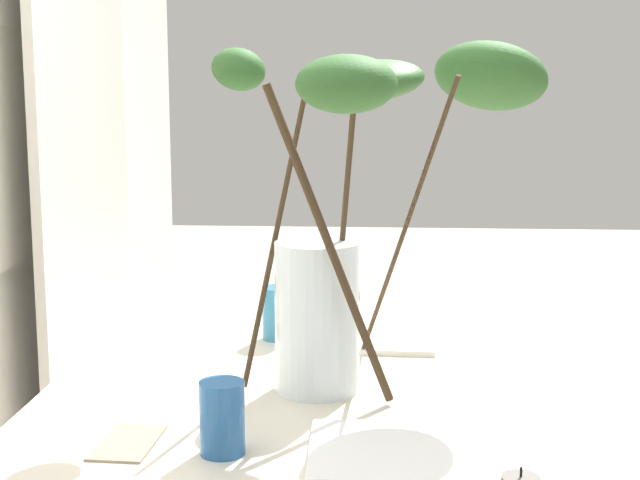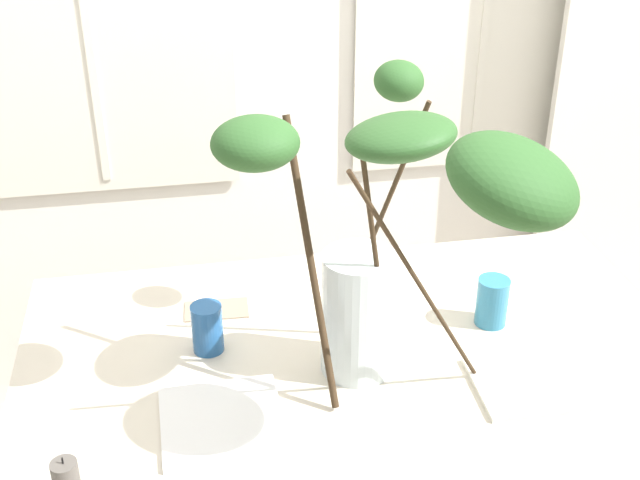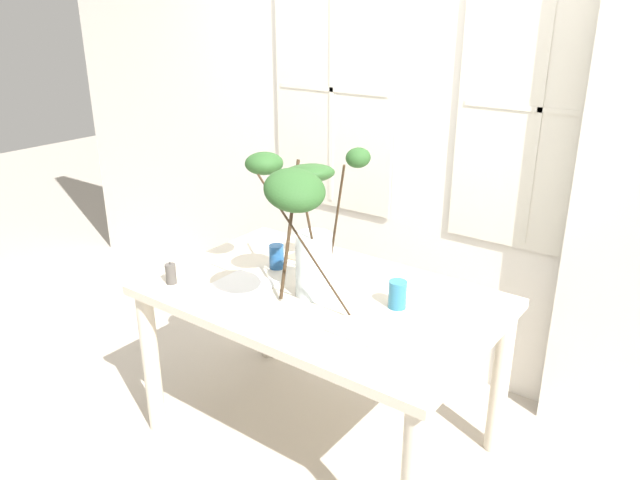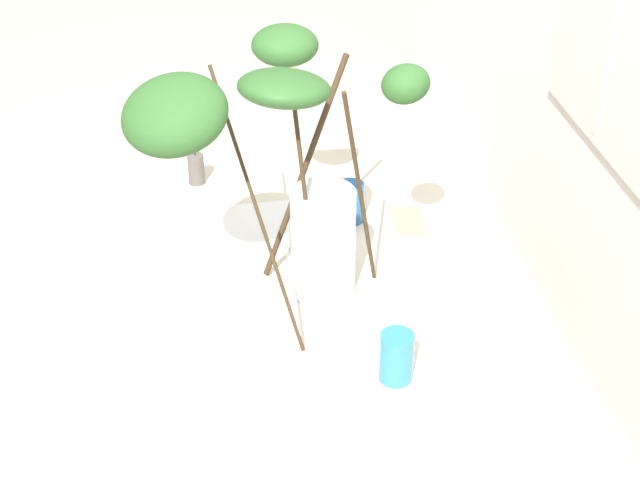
% 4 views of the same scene
% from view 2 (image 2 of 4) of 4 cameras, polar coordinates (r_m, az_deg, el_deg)
% --- Properties ---
extents(back_wall_with_windows, '(5.72, 0.14, 2.62)m').
position_cam_2_polar(back_wall_with_windows, '(2.45, -2.08, 15.82)').
color(back_wall_with_windows, silver).
rests_on(back_wall_with_windows, ground).
extents(dining_table, '(1.49, 0.94, 0.77)m').
position_cam_2_polar(dining_table, '(1.89, 2.67, -10.83)').
color(dining_table, beige).
rests_on(dining_table, ground).
extents(vase_with_branches, '(0.62, 0.70, 0.67)m').
position_cam_2_polar(vase_with_branches, '(1.52, 4.84, 0.43)').
color(vase_with_branches, silver).
rests_on(vase_with_branches, dining_table).
extents(drinking_glass_blue_left, '(0.07, 0.07, 0.11)m').
position_cam_2_polar(drinking_glass_blue_left, '(1.83, -7.87, -6.11)').
color(drinking_glass_blue_left, '#235693').
rests_on(drinking_glass_blue_left, dining_table).
extents(drinking_glass_blue_right, '(0.07, 0.07, 0.12)m').
position_cam_2_polar(drinking_glass_blue_right, '(1.94, 11.91, -4.22)').
color(drinking_glass_blue_right, teal).
rests_on(drinking_glass_blue_right, dining_table).
extents(plate_square_left, '(0.25, 0.25, 0.01)m').
position_cam_2_polar(plate_square_left, '(1.66, -6.84, -12.41)').
color(plate_square_left, white).
rests_on(plate_square_left, dining_table).
extents(plate_square_right, '(0.21, 0.21, 0.01)m').
position_cam_2_polar(plate_square_right, '(1.79, 13.99, -9.73)').
color(plate_square_right, silver).
rests_on(plate_square_right, dining_table).
extents(napkin_folded, '(0.16, 0.09, 0.00)m').
position_cam_2_polar(napkin_folded, '(1.99, -7.23, -4.83)').
color(napkin_folded, gray).
rests_on(napkin_folded, dining_table).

